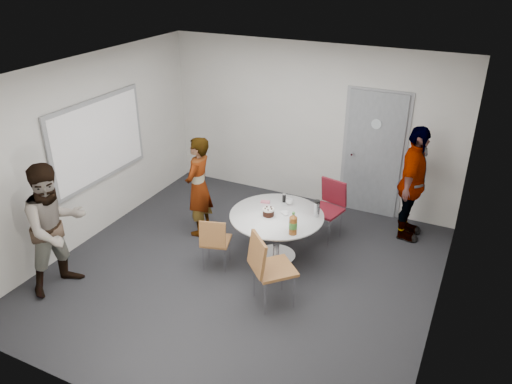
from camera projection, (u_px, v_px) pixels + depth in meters
The scene contains 15 objects.
floor at pixel (242, 272), 6.85m from camera, with size 5.00×5.00×0.00m, color black.
ceiling at pixel (239, 76), 5.66m from camera, with size 5.00×5.00×0.00m, color silver.
wall_back at pixel (310, 125), 8.27m from camera, with size 5.00×5.00×0.00m, color beige.
wall_left at pixel (88, 151), 7.24m from camera, with size 5.00×5.00×0.00m, color beige.
wall_right at pixel (450, 227), 5.27m from camera, with size 5.00×5.00×0.00m, color beige.
wall_front at pixel (104, 296), 4.24m from camera, with size 5.00×5.00×0.00m, color beige.
door at pixel (374, 155), 7.97m from camera, with size 1.02×0.17×2.12m.
whiteboard at pixel (99, 140), 7.34m from camera, with size 0.04×1.90×1.25m.
table at pixel (278, 221), 6.91m from camera, with size 1.31×1.31×1.00m.
chair_near_left at pixel (215, 239), 6.72m from camera, with size 0.47×0.49×0.79m.
chair_near_right at pixel (267, 263), 5.98m from camera, with size 0.68×0.68×0.98m.
chair_far at pixel (329, 203), 7.48m from camera, with size 0.52×0.56×0.91m.
person_main at pixel (199, 187), 7.48m from camera, with size 0.57×0.37×1.56m, color #A5C6EA.
person_left at pixel (56, 228), 6.22m from camera, with size 0.84×0.65×1.73m, color white.
person_right at pixel (412, 184), 7.32m from camera, with size 1.04×0.43×1.77m, color black.
Camera 1 is at (2.65, -5.00, 4.02)m, focal length 35.00 mm.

